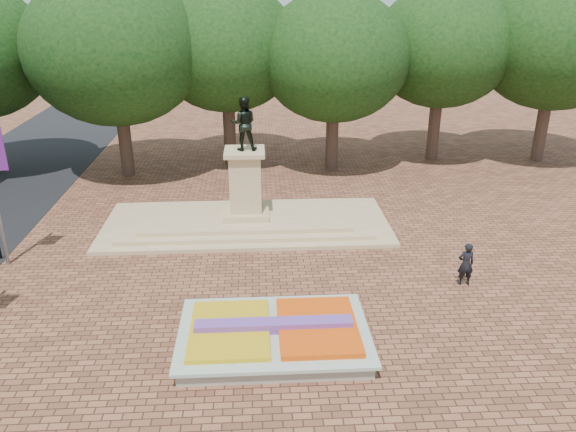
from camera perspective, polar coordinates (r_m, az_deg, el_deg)
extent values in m
plane|color=brown|center=(20.88, -4.42, -9.77)|extent=(90.00, 90.00, 0.00)
cube|color=gray|center=(19.09, -1.44, -12.34)|extent=(6.00, 4.00, 0.45)
cube|color=beige|center=(18.93, -1.45, -11.65)|extent=(6.30, 4.30, 0.12)
cube|color=orange|center=(18.95, 3.02, -11.17)|extent=(2.60, 3.40, 0.22)
cube|color=gold|center=(18.89, -5.94, -11.44)|extent=(2.60, 3.40, 0.18)
cube|color=#61348F|center=(18.81, -1.45, -11.10)|extent=(5.20, 0.55, 0.38)
cube|color=tan|center=(27.94, -4.22, -0.80)|extent=(14.00, 6.00, 0.20)
cube|color=tan|center=(27.86, -4.23, -0.43)|extent=(12.00, 5.00, 0.20)
cube|color=tan|center=(27.78, -4.24, -0.05)|extent=(10.00, 4.00, 0.20)
cube|color=tan|center=(27.69, -4.26, 0.43)|extent=(2.20, 2.20, 0.30)
cube|color=tan|center=(27.14, -4.35, 3.46)|extent=(1.50, 1.50, 2.80)
cube|color=tan|center=(26.69, -4.45, 6.51)|extent=(1.90, 1.90, 0.20)
imported|color=black|center=(26.35, -4.54, 9.34)|extent=(1.22, 0.95, 2.50)
cylinder|color=#3D2A21|center=(37.79, -16.49, 7.61)|extent=(0.80, 0.80, 4.00)
ellipsoid|color=black|center=(36.94, -17.31, 14.65)|extent=(8.80, 8.80, 7.48)
cylinder|color=#3D2A21|center=(36.84, -5.73, 8.06)|extent=(0.80, 0.80, 4.00)
ellipsoid|color=black|center=(35.97, -6.03, 15.32)|extent=(8.80, 8.80, 7.48)
cylinder|color=#3D2A21|center=(37.21, 5.21, 8.22)|extent=(0.80, 0.80, 4.00)
ellipsoid|color=black|center=(36.35, 5.48, 15.41)|extent=(8.80, 8.80, 7.48)
cylinder|color=#3D2A21|center=(38.86, 15.58, 8.11)|extent=(0.80, 0.80, 4.00)
ellipsoid|color=black|center=(38.03, 16.33, 14.96)|extent=(8.80, 8.80, 7.48)
cylinder|color=#3D2A21|center=(41.64, 24.82, 7.78)|extent=(0.80, 0.80, 4.00)
ellipsoid|color=black|center=(40.86, 25.92, 14.13)|extent=(8.80, 8.80, 7.48)
imported|color=black|center=(23.31, 17.62, -4.67)|extent=(0.66, 0.44, 1.80)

